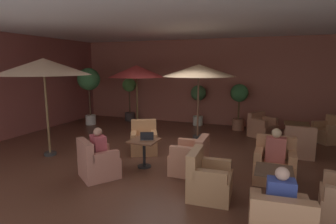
% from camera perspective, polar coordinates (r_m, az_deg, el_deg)
% --- Properties ---
extents(ground_plane, '(10.77, 8.75, 0.02)m').
position_cam_1_polar(ground_plane, '(7.52, -1.19, -8.86)').
color(ground_plane, '#553023').
extents(wall_back_brick, '(10.77, 0.08, 3.43)m').
position_cam_1_polar(wall_back_brick, '(11.29, 7.04, 6.23)').
color(wall_back_brick, '#A15A49').
rests_on(wall_back_brick, ground_plane).
extents(wall_left_accent, '(0.08, 8.75, 3.43)m').
position_cam_1_polar(wall_left_accent, '(10.41, -29.80, 4.73)').
color(wall_left_accent, brown).
rests_on(wall_left_accent, ground_plane).
extents(ceiling_slab, '(10.77, 8.75, 0.06)m').
position_cam_1_polar(ceiling_slab, '(7.21, -1.29, 18.25)').
color(ceiling_slab, silver).
rests_on(ceiling_slab, wall_back_brick).
extents(cafe_table_front_left, '(0.65, 0.65, 0.66)m').
position_cam_1_polar(cafe_table_front_left, '(6.50, -5.02, -7.12)').
color(cafe_table_front_left, black).
rests_on(cafe_table_front_left, ground_plane).
extents(armchair_front_left_north, '(0.98, 1.02, 0.87)m').
position_cam_1_polar(armchair_front_left_north, '(7.65, -5.04, -6.06)').
color(armchair_front_left_north, tan).
rests_on(armchair_front_left_north, ground_plane).
extents(armchair_front_left_east, '(1.03, 1.03, 0.84)m').
position_cam_1_polar(armchair_front_left_east, '(6.15, -14.55, -10.30)').
color(armchair_front_left_east, tan).
rests_on(armchair_front_left_east, ground_plane).
extents(armchair_front_left_south, '(0.79, 0.80, 0.84)m').
position_cam_1_polar(armchair_front_left_south, '(6.20, 4.75, -9.74)').
color(armchair_front_left_south, tan).
rests_on(armchair_front_left_south, ground_plane).
extents(cafe_table_front_right, '(0.61, 0.61, 0.66)m').
position_cam_1_polar(cafe_table_front_right, '(5.08, 21.17, -13.15)').
color(cafe_table_front_right, black).
rests_on(cafe_table_front_right, ground_plane).
extents(armchair_front_right_north, '(0.82, 0.74, 0.92)m').
position_cam_1_polar(armchair_front_right_north, '(6.16, 21.36, -10.41)').
color(armchair_front_right_north, tan).
rests_on(armchair_front_right_north, ground_plane).
extents(armchair_front_right_east, '(0.78, 0.82, 0.87)m').
position_cam_1_polar(armchair_front_right_east, '(5.18, 8.39, -13.92)').
color(armchair_front_right_east, '#B07B53').
rests_on(armchair_front_right_east, ground_plane).
extents(cafe_table_mid_center, '(0.71, 0.71, 0.66)m').
position_cam_1_polar(cafe_table_mid_center, '(9.16, 25.22, -3.22)').
color(cafe_table_mid_center, black).
rests_on(cafe_table_mid_center, ground_plane).
extents(armchair_mid_center_north, '(1.00, 1.01, 0.83)m').
position_cam_1_polar(armchair_mid_center_north, '(9.95, 30.61, -3.74)').
color(armchair_mid_center_north, tan).
rests_on(armchair_mid_center_north, ground_plane).
extents(armchair_mid_center_east, '(1.02, 1.04, 0.81)m').
position_cam_1_polar(armchair_mid_center_east, '(9.78, 19.03, -3.10)').
color(armchair_mid_center_east, '#B47655').
rests_on(armchair_mid_center_east, ground_plane).
extents(armchair_mid_center_south, '(0.74, 0.72, 0.85)m').
position_cam_1_polar(armchair_mid_center_south, '(8.05, 25.66, -6.16)').
color(armchair_mid_center_south, tan).
rests_on(armchair_mid_center_south, ground_plane).
extents(patio_umbrella_tall_red, '(2.07, 2.07, 2.40)m').
position_cam_1_polar(patio_umbrella_tall_red, '(10.13, -6.60, 8.40)').
color(patio_umbrella_tall_red, '#2D2D2D').
rests_on(patio_umbrella_tall_red, ground_plane).
extents(patio_umbrella_center_beige, '(2.37, 2.37, 2.57)m').
position_cam_1_polar(patio_umbrella_center_beige, '(7.75, -24.56, 8.54)').
color(patio_umbrella_center_beige, '#2D2D2D').
rests_on(patio_umbrella_center_beige, ground_plane).
extents(patio_umbrella_near_wall, '(2.35, 2.35, 2.42)m').
position_cam_1_polar(patio_umbrella_near_wall, '(8.89, 6.44, 8.56)').
color(patio_umbrella_near_wall, '#2D2D2D').
rests_on(patio_umbrella_near_wall, ground_plane).
extents(potted_tree_left_corner, '(0.61, 0.61, 1.61)m').
position_cam_1_polar(potted_tree_left_corner, '(10.94, 6.34, 2.77)').
color(potted_tree_left_corner, silver).
rests_on(potted_tree_left_corner, ground_plane).
extents(potted_tree_mid_left, '(0.89, 0.89, 2.29)m').
position_cam_1_polar(potted_tree_mid_left, '(11.40, -16.21, 5.89)').
color(potted_tree_mid_left, silver).
rests_on(potted_tree_mid_left, ground_plane).
extents(potted_tree_mid_right, '(0.65, 0.65, 1.71)m').
position_cam_1_polar(potted_tree_mid_right, '(10.42, 14.63, 2.45)').
color(potted_tree_mid_right, '#A4674A').
rests_on(potted_tree_mid_right, ground_plane).
extents(potted_tree_right_corner, '(0.59, 0.59, 1.85)m').
position_cam_1_polar(potted_tree_right_corner, '(11.92, -8.07, 3.93)').
color(potted_tree_right_corner, '#3F3433').
rests_on(potted_tree_right_corner, ground_plane).
extents(patron_blue_shirt, '(0.46, 0.43, 0.65)m').
position_cam_1_polar(patron_blue_shirt, '(6.03, -14.36, -6.64)').
color(patron_blue_shirt, '#A9424B').
rests_on(patron_blue_shirt, ground_plane).
extents(patron_by_window, '(0.36, 0.26, 0.69)m').
position_cam_1_polar(patron_by_window, '(4.02, 22.49, -15.79)').
color(patron_by_window, '#354496').
rests_on(patron_by_window, ground_plane).
extents(patron_with_friend, '(0.39, 0.24, 0.69)m').
position_cam_1_polar(patron_with_friend, '(6.00, 21.60, -6.81)').
color(patron_with_friend, '#B05249').
rests_on(patron_with_friend, ground_plane).
extents(iced_drink_cup, '(0.08, 0.08, 0.11)m').
position_cam_1_polar(iced_drink_cup, '(6.46, -3.73, -5.31)').
color(iced_drink_cup, white).
rests_on(iced_drink_cup, cafe_table_front_left).
extents(open_laptop, '(0.37, 0.33, 0.20)m').
position_cam_1_polar(open_laptop, '(6.47, -4.40, -5.35)').
color(open_laptop, '#9EA0A5').
rests_on(open_laptop, cafe_table_front_left).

